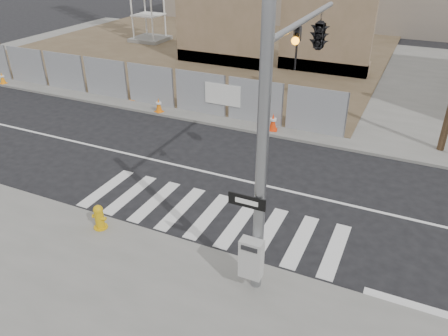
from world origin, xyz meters
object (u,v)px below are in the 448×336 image
at_px(signal_pole, 302,74).
at_px(traffic_cone_d, 273,122).
at_px(traffic_cone_c, 159,105).
at_px(fire_hydrant, 99,217).
at_px(traffic_cone_b, 133,94).
at_px(traffic_cone_a, 2,78).

relative_size(signal_pole, traffic_cone_d, 8.93).
bearing_deg(traffic_cone_d, traffic_cone_c, -177.57).
distance_m(fire_hydrant, traffic_cone_b, 11.22).
bearing_deg(fire_hydrant, signal_pole, 3.72).
distance_m(traffic_cone_b, traffic_cone_d, 7.93).
bearing_deg(fire_hydrant, traffic_cone_c, 89.23).
xyz_separation_m(traffic_cone_a, traffic_cone_c, (10.59, -0.00, 0.02)).
distance_m(fire_hydrant, traffic_cone_d, 9.29).
bearing_deg(traffic_cone_c, traffic_cone_b, 156.62).
bearing_deg(fire_hydrant, traffic_cone_a, 125.54).
height_order(fire_hydrant, traffic_cone_a, fire_hydrant).
distance_m(signal_pole, traffic_cone_a, 20.63).
xyz_separation_m(fire_hydrant, traffic_cone_a, (-14.10, 8.77, -0.07)).
height_order(traffic_cone_b, traffic_cone_c, traffic_cone_c).
relative_size(signal_pole, fire_hydrant, 8.92).
bearing_deg(traffic_cone_d, traffic_cone_a, -179.14).
bearing_deg(traffic_cone_a, traffic_cone_b, 6.24).
xyz_separation_m(fire_hydrant, traffic_cone_b, (-5.65, 9.69, -0.06)).
bearing_deg(traffic_cone_b, traffic_cone_c, -23.38).
bearing_deg(signal_pole, traffic_cone_a, 161.90).
bearing_deg(signal_pole, fire_hydrant, -153.70).
distance_m(signal_pole, traffic_cone_b, 13.61).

